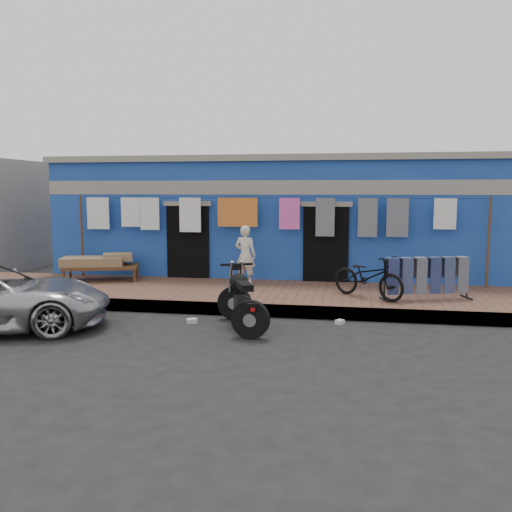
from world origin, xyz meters
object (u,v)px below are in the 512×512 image
(seated_person, at_px, (245,255))
(jeans_rack, at_px, (426,278))
(bicycle, at_px, (368,272))
(motorcycle, at_px, (242,298))
(charpoy, at_px, (101,268))

(seated_person, xyz_separation_m, jeans_rack, (4.00, -1.09, -0.26))
(seated_person, bearing_deg, bicycle, 169.57)
(motorcycle, height_order, jeans_rack, jeans_rack)
(bicycle, xyz_separation_m, jeans_rack, (1.17, 0.05, -0.10))
(motorcycle, bearing_deg, jeans_rack, 7.15)
(seated_person, height_order, jeans_rack, seated_person)
(motorcycle, height_order, charpoy, motorcycle)
(bicycle, height_order, charpoy, bicycle)
(charpoy, height_order, jeans_rack, jeans_rack)
(charpoy, bearing_deg, jeans_rack, -7.84)
(bicycle, relative_size, charpoy, 0.82)
(charpoy, bearing_deg, seated_person, 0.51)
(charpoy, bearing_deg, motorcycle, -36.42)
(seated_person, relative_size, bicycle, 0.83)
(jeans_rack, bearing_deg, bicycle, -177.38)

